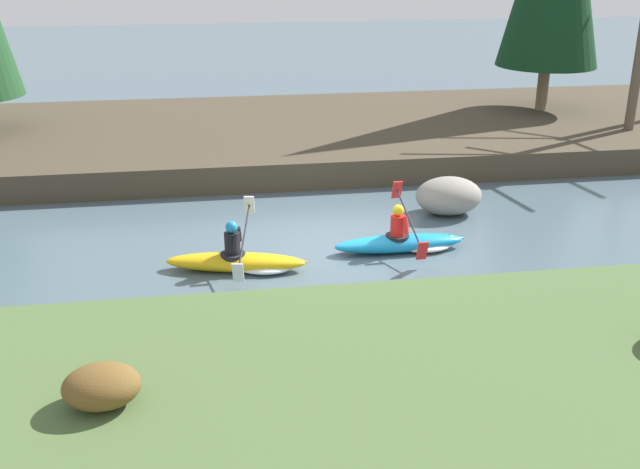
% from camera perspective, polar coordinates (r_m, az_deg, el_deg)
% --- Properties ---
extents(ground_plane, '(90.00, 90.00, 0.00)m').
position_cam_1_polar(ground_plane, '(15.64, 1.09, -0.76)').
color(ground_plane, '#4C606B').
extents(riverbank_near, '(44.00, 5.35, 0.58)m').
position_cam_1_polar(riverbank_near, '(10.48, 6.69, -11.24)').
color(riverbank_near, '#4C6638').
rests_on(riverbank_near, ground).
extents(riverbank_far, '(44.00, 8.93, 0.72)m').
position_cam_1_polar(riverbank_far, '(23.14, -2.39, 7.60)').
color(riverbank_far, '#473D2D').
rests_on(riverbank_far, ground).
extents(shrub_clump_nearest, '(0.96, 0.80, 0.52)m').
position_cam_1_polar(shrub_clump_nearest, '(9.73, -16.31, -11.03)').
color(shrub_clump_nearest, brown).
rests_on(shrub_clump_nearest, riverbank_near).
extents(kayaker_lead, '(2.77, 2.06, 1.20)m').
position_cam_1_polar(kayaker_lead, '(15.36, 6.49, -0.54)').
color(kayaker_lead, '#1993D6').
rests_on(kayaker_lead, ground).
extents(kayaker_middle, '(2.79, 2.06, 1.20)m').
position_cam_1_polar(kayaker_middle, '(14.44, -5.98, -2.00)').
color(kayaker_middle, yellow).
rests_on(kayaker_middle, ground).
extents(boulder_midstream, '(1.54, 1.20, 0.87)m').
position_cam_1_polar(boulder_midstream, '(17.52, 9.77, 2.92)').
color(boulder_midstream, gray).
rests_on(boulder_midstream, ground).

